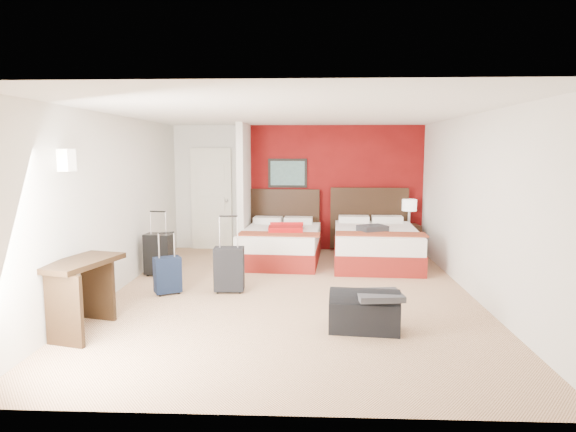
# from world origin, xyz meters

# --- Properties ---
(ground) EXTENTS (6.50, 6.50, 0.00)m
(ground) POSITION_xyz_m (0.00, 0.00, 0.00)
(ground) COLOR tan
(ground) RESTS_ON ground
(room_walls) EXTENTS (5.02, 6.52, 2.50)m
(room_walls) POSITION_xyz_m (-1.40, 1.42, 1.26)
(room_walls) COLOR silver
(room_walls) RESTS_ON ground
(red_accent_panel) EXTENTS (3.50, 0.04, 2.50)m
(red_accent_panel) POSITION_xyz_m (0.75, 3.23, 1.25)
(red_accent_panel) COLOR maroon
(red_accent_panel) RESTS_ON ground
(partition_wall) EXTENTS (0.12, 1.20, 2.50)m
(partition_wall) POSITION_xyz_m (-1.00, 2.61, 1.25)
(partition_wall) COLOR silver
(partition_wall) RESTS_ON ground
(entry_door) EXTENTS (0.82, 0.06, 2.05)m
(entry_door) POSITION_xyz_m (-1.75, 3.20, 1.02)
(entry_door) COLOR silver
(entry_door) RESTS_ON ground
(bed_left) EXTENTS (1.49, 2.04, 0.58)m
(bed_left) POSITION_xyz_m (-0.27, 2.10, 0.29)
(bed_left) COLOR white
(bed_left) RESTS_ON ground
(bed_right) EXTENTS (1.56, 2.15, 0.62)m
(bed_right) POSITION_xyz_m (1.42, 1.98, 0.31)
(bed_right) COLOR silver
(bed_right) RESTS_ON ground
(red_suitcase_open) EXTENTS (0.63, 0.85, 0.10)m
(red_suitcase_open) POSITION_xyz_m (-0.17, 2.00, 0.64)
(red_suitcase_open) COLOR #B40F11
(red_suitcase_open) RESTS_ON bed_left
(jacket_bundle) EXTENTS (0.55, 0.51, 0.11)m
(jacket_bundle) POSITION_xyz_m (1.32, 1.68, 0.68)
(jacket_bundle) COLOR #323337
(jacket_bundle) RESTS_ON bed_right
(nightstand) EXTENTS (0.44, 0.44, 0.56)m
(nightstand) POSITION_xyz_m (2.18, 2.91, 0.28)
(nightstand) COLOR #321B10
(nightstand) RESTS_ON ground
(table_lamp) EXTENTS (0.34, 0.34, 0.50)m
(table_lamp) POSITION_xyz_m (2.18, 2.91, 0.81)
(table_lamp) COLOR silver
(table_lamp) RESTS_ON nightstand
(suitcase_black) EXTENTS (0.47, 0.34, 0.65)m
(suitcase_black) POSITION_xyz_m (-2.16, 0.95, 0.33)
(suitcase_black) COLOR black
(suitcase_black) RESTS_ON ground
(suitcase_charcoal) EXTENTS (0.43, 0.28, 0.61)m
(suitcase_charcoal) POSITION_xyz_m (-0.89, 0.06, 0.31)
(suitcase_charcoal) COLOR black
(suitcase_charcoal) RESTS_ON ground
(suitcase_navy) EXTENTS (0.42, 0.37, 0.49)m
(suitcase_navy) POSITION_xyz_m (-1.74, -0.08, 0.25)
(suitcase_navy) COLOR black
(suitcase_navy) RESTS_ON ground
(duffel_bag) EXTENTS (0.81, 0.49, 0.39)m
(duffel_bag) POSITION_xyz_m (0.86, -1.40, 0.20)
(duffel_bag) COLOR black
(duffel_bag) RESTS_ON ground
(jacket_draped) EXTENTS (0.53, 0.47, 0.07)m
(jacket_draped) POSITION_xyz_m (1.01, -1.45, 0.42)
(jacket_draped) COLOR #36373B
(jacket_draped) RESTS_ON duffel_bag
(desk) EXTENTS (0.71, 1.07, 0.82)m
(desk) POSITION_xyz_m (-2.26, -1.57, 0.41)
(desk) COLOR black
(desk) RESTS_ON ground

